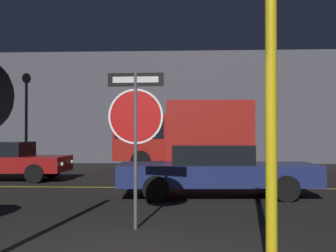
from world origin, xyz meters
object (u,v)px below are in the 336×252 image
at_px(yellow_pole_right, 271,123).
at_px(passing_car_1, 8,161).
at_px(stop_sign, 136,118).
at_px(passing_car_2, 215,170).
at_px(delivery_truck, 183,133).

relative_size(yellow_pole_right, passing_car_1, 0.84).
distance_m(stop_sign, passing_car_2, 4.39).
distance_m(passing_car_2, delivery_truck, 9.07).
bearing_deg(passing_car_2, yellow_pole_right, -0.42).
height_order(yellow_pole_right, passing_car_2, yellow_pole_right).
bearing_deg(passing_car_1, passing_car_2, 61.84).
bearing_deg(yellow_pole_right, passing_car_2, 93.32).
height_order(stop_sign, passing_car_2, stop_sign).
height_order(passing_car_1, passing_car_2, passing_car_1).
bearing_deg(stop_sign, passing_car_2, 71.67).
height_order(passing_car_2, delivery_truck, delivery_truck).
distance_m(yellow_pole_right, passing_car_1, 12.14).
xyz_separation_m(passing_car_2, delivery_truck, (-1.03, 8.96, 0.92)).
bearing_deg(stop_sign, passing_car_1, 126.48).
bearing_deg(delivery_truck, stop_sign, 175.06).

